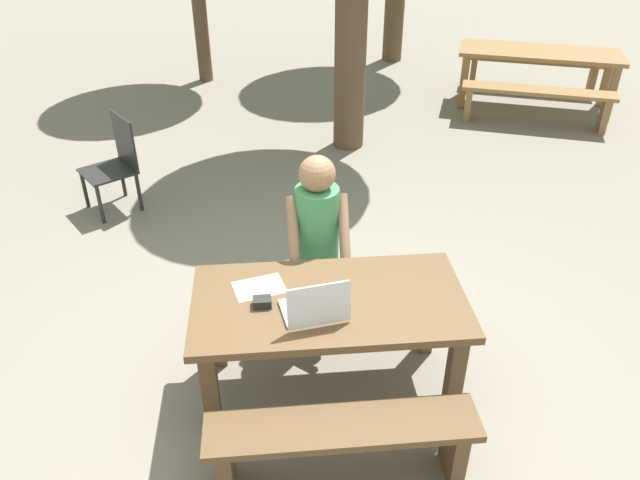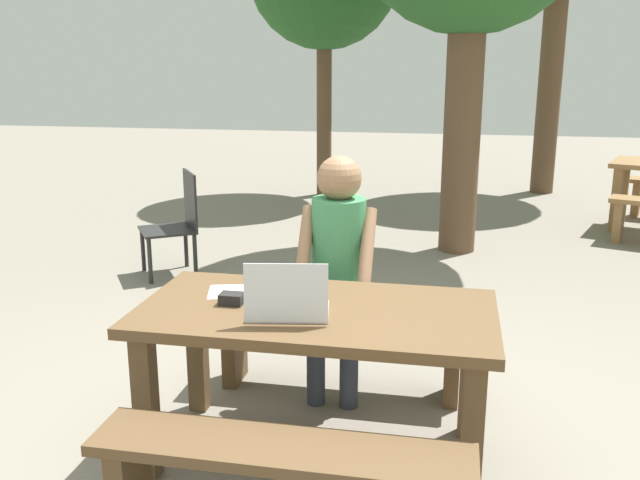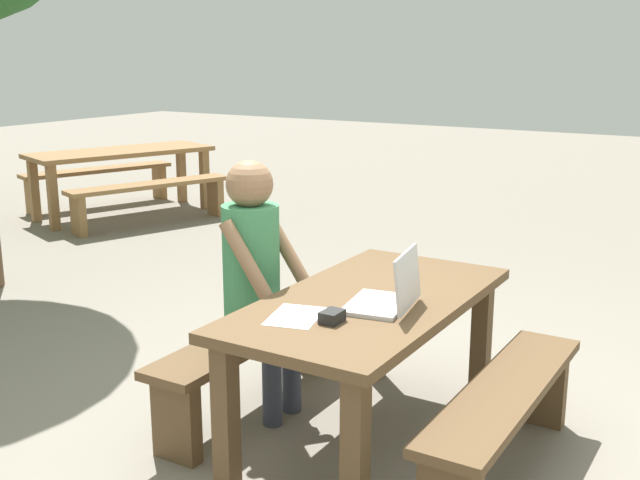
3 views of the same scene
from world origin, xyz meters
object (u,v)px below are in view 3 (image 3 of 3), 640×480
laptop (389,294)px  picnic_table_mid (121,160)px  small_pouch (332,317)px  picnic_table_front (369,321)px  person_seated (257,269)px

laptop → picnic_table_mid: bearing=-133.5°
laptop → small_pouch: 0.32m
picnic_table_front → picnic_table_mid: bearing=56.3°
picnic_table_front → person_seated: size_ratio=1.20×
laptop → picnic_table_mid: 6.05m
laptop → person_seated: (0.08, 0.79, -0.02)m
laptop → small_pouch: size_ratio=3.72×
small_pouch → person_seated: person_seated is taller
small_pouch → person_seated: size_ratio=0.08×
picnic_table_front → laptop: 0.25m
picnic_table_front → picnic_table_mid: picnic_table_mid is taller
picnic_table_front → person_seated: bearing=91.0°
person_seated → picnic_table_mid: size_ratio=0.62×
person_seated → small_pouch: bearing=-119.7°
picnic_table_front → laptop: (-0.10, -0.15, 0.18)m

